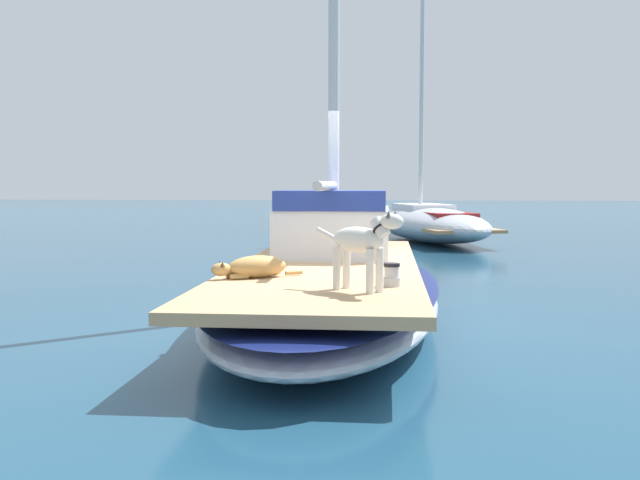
{
  "coord_description": "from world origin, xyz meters",
  "views": [
    {
      "loc": [
        0.67,
        -8.27,
        1.58
      ],
      "look_at": [
        0.0,
        -1.0,
        1.01
      ],
      "focal_mm": 40.33,
      "sensor_mm": 36.0,
      "label": 1
    }
  ],
  "objects_px": {
    "sailboat_main": "(328,291)",
    "dog_tan": "(254,267)",
    "dog_white": "(362,243)",
    "deck_winch": "(391,276)",
    "moored_boat_far_astern": "(429,222)",
    "coiled_rope": "(266,271)"
  },
  "relations": [
    {
      "from": "sailboat_main",
      "to": "dog_tan",
      "type": "distance_m",
      "value": 1.55
    },
    {
      "from": "dog_white",
      "to": "deck_winch",
      "type": "bearing_deg",
      "value": 52.49
    },
    {
      "from": "moored_boat_far_astern",
      "to": "dog_white",
      "type": "bearing_deg",
      "value": -95.65
    },
    {
      "from": "dog_tan",
      "to": "deck_winch",
      "type": "xyz_separation_m",
      "value": [
        1.34,
        -0.46,
        -0.01
      ]
    },
    {
      "from": "deck_winch",
      "to": "moored_boat_far_astern",
      "type": "bearing_deg",
      "value": 85.28
    },
    {
      "from": "sailboat_main",
      "to": "moored_boat_far_astern",
      "type": "distance_m",
      "value": 11.79
    },
    {
      "from": "deck_winch",
      "to": "coiled_rope",
      "type": "relative_size",
      "value": 0.65
    },
    {
      "from": "dog_white",
      "to": "moored_boat_far_astern",
      "type": "relative_size",
      "value": 0.11
    },
    {
      "from": "dog_white",
      "to": "dog_tan",
      "type": "distance_m",
      "value": 1.39
    },
    {
      "from": "dog_white",
      "to": "dog_tan",
      "type": "xyz_separation_m",
      "value": [
        -1.09,
        0.79,
        -0.32
      ]
    },
    {
      "from": "sailboat_main",
      "to": "dog_tan",
      "type": "height_order",
      "value": "dog_tan"
    },
    {
      "from": "coiled_rope",
      "to": "dog_tan",
      "type": "bearing_deg",
      "value": -99.48
    },
    {
      "from": "deck_winch",
      "to": "coiled_rope",
      "type": "height_order",
      "value": "deck_winch"
    },
    {
      "from": "dog_white",
      "to": "deck_winch",
      "type": "xyz_separation_m",
      "value": [
        0.25,
        0.33,
        -0.32
      ]
    },
    {
      "from": "dog_tan",
      "to": "deck_winch",
      "type": "height_order",
      "value": "dog_tan"
    },
    {
      "from": "dog_tan",
      "to": "coiled_rope",
      "type": "relative_size",
      "value": 2.66
    },
    {
      "from": "sailboat_main",
      "to": "coiled_rope",
      "type": "bearing_deg",
      "value": -119.39
    },
    {
      "from": "dog_tan",
      "to": "moored_boat_far_astern",
      "type": "bearing_deg",
      "value": 79.3
    },
    {
      "from": "coiled_rope",
      "to": "moored_boat_far_astern",
      "type": "distance_m",
      "value": 12.87
    },
    {
      "from": "coiled_rope",
      "to": "deck_winch",
      "type": "bearing_deg",
      "value": -32.7
    },
    {
      "from": "deck_winch",
      "to": "sailboat_main",
      "type": "bearing_deg",
      "value": 111.68
    },
    {
      "from": "dog_tan",
      "to": "deck_winch",
      "type": "relative_size",
      "value": 4.1
    }
  ]
}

